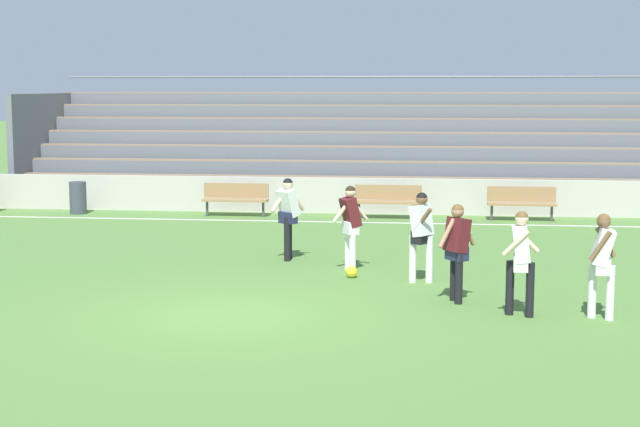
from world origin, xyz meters
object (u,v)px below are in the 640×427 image
object	(u,v)px
player_white_on_ball	(288,211)
soccer_ball	(352,272)
bleacher_stand	(410,144)
bench_near_wall_gap	(388,198)
player_white_wide_right	(421,229)
bench_far_right	(522,200)
trash_bin	(78,198)
player_white_deep_cover	(602,257)
bench_centre_sideline	(236,196)
player_dark_trailing_run	(350,220)
player_dark_challenging	(457,244)
player_white_dropping_back	(521,254)

from	to	relation	value
player_white_on_ball	soccer_ball	xyz separation A→B (m)	(1.45, -1.69, -0.90)
soccer_ball	bleacher_stand	bearing A→B (deg)	86.51
bench_near_wall_gap	bleacher_stand	bearing A→B (deg)	84.02
bleacher_stand	player_white_wide_right	world-z (taller)	bleacher_stand
bench_far_right	soccer_ball	xyz separation A→B (m)	(-3.83, -8.19, -0.44)
bleacher_stand	trash_bin	bearing A→B (deg)	-153.38
player_white_deep_cover	soccer_ball	xyz separation A→B (m)	(-4.06, 2.76, -0.86)
bench_centre_sideline	player_dark_trailing_run	world-z (taller)	player_dark_trailing_run
player_white_deep_cover	soccer_ball	world-z (taller)	player_white_deep_cover
soccer_ball	bench_centre_sideline	bearing A→B (deg)	115.33
bench_far_right	player_white_on_ball	size ratio (longest dim) A/B	1.07
bleacher_stand	player_dark_challenging	size ratio (longest dim) A/B	14.75
bench_near_wall_gap	player_dark_challenging	distance (m)	10.17
bleacher_stand	soccer_ball	bearing A→B (deg)	-93.49
bench_near_wall_gap	trash_bin	distance (m)	8.65
player_dark_trailing_run	player_white_dropping_back	world-z (taller)	player_dark_trailing_run
player_dark_challenging	soccer_ball	distance (m)	2.78
player_dark_trailing_run	soccer_ball	size ratio (longest dim) A/B	7.51
bench_near_wall_gap	player_white_wide_right	distance (m)	8.56
player_white_dropping_back	bench_far_right	bearing A→B (deg)	84.80
player_white_dropping_back	player_dark_challenging	bearing A→B (deg)	138.03
soccer_ball	player_white_deep_cover	bearing A→B (deg)	-34.20
bench_near_wall_gap	bench_centre_sideline	distance (m)	4.18
bench_near_wall_gap	player_white_deep_cover	xyz separation A→B (m)	(3.76, -10.95, 0.42)
bench_centre_sideline	trash_bin	xyz separation A→B (m)	(-4.48, -0.01, -0.10)
bench_centre_sideline	player_white_deep_cover	world-z (taller)	player_white_deep_cover
player_dark_challenging	player_white_on_ball	distance (m)	4.87
player_white_on_ball	bench_far_right	bearing A→B (deg)	50.89
player_white_deep_cover	player_white_wide_right	bearing A→B (deg)	138.45
player_white_on_ball	soccer_ball	bearing A→B (deg)	-49.41
player_white_on_ball	trash_bin	bearing A→B (deg)	136.77
trash_bin	player_white_wide_right	distance (m)	12.85
bleacher_stand	bench_far_right	distance (m)	5.62
player_white_wide_right	player_white_dropping_back	world-z (taller)	player_white_wide_right
bench_near_wall_gap	player_white_on_ball	bearing A→B (deg)	-105.06
bench_far_right	player_white_deep_cover	xyz separation A→B (m)	(0.23, -10.95, 0.42)
player_dark_trailing_run	bench_near_wall_gap	bearing A→B (deg)	87.08
player_dark_challenging	player_white_dropping_back	bearing A→B (deg)	-41.97
player_white_deep_cover	player_dark_challenging	bearing A→B (deg)	157.31
player_white_dropping_back	soccer_ball	size ratio (longest dim) A/B	7.47
bench_near_wall_gap	player_white_deep_cover	size ratio (longest dim) A/B	1.10
player_white_wide_right	player_dark_challenging	distance (m)	1.66
player_dark_trailing_run	trash_bin	bearing A→B (deg)	137.78
player_white_on_ball	player_white_dropping_back	bearing A→B (deg)	-45.73
trash_bin	player_dark_challenging	xyz separation A→B (m)	(10.24, -10.03, 0.52)
bleacher_stand	bench_far_right	size ratio (longest dim) A/B	13.39
player_white_wide_right	player_white_on_ball	world-z (taller)	player_white_on_ball
bench_near_wall_gap	bench_centre_sideline	bearing A→B (deg)	180.00
bleacher_stand	bench_centre_sideline	bearing A→B (deg)	-135.54
bench_near_wall_gap	player_white_wide_right	xyz separation A→B (m)	(0.99, -8.49, 0.43)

